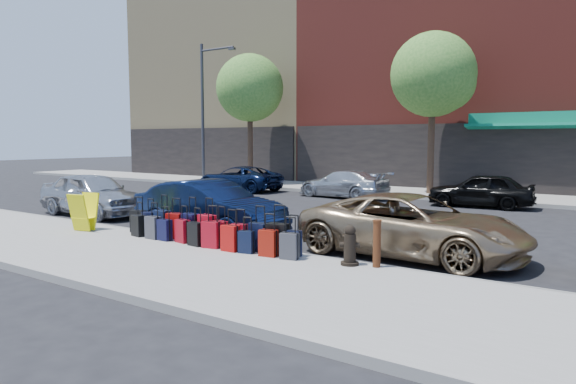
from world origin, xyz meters
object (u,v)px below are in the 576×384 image
Objects in this scene: tree_center at (436,77)px; fire_hydrant at (350,246)px; tree_left at (252,90)px; car_near_0 at (93,194)px; car_far_2 at (481,190)px; car_far_1 at (343,184)px; streetlight at (205,105)px; display_rack at (84,212)px; car_near_1 at (210,207)px; suitcase_front_5 at (207,229)px; car_near_2 at (413,226)px; bollard at (377,243)px; car_far_0 at (239,179)px.

tree_center reaches higher than fire_hydrant.
car_near_0 is (2.83, -12.42, -4.67)m from tree_left.
tree_left is 1.87× the size of car_far_2.
streetlight is at bearing -94.54° from car_far_1.
display_rack is (5.97, -14.91, -4.77)m from tree_left.
car_near_1 reaches higher than display_rack.
car_near_1 is at bearing -92.15° from car_near_0.
tree_center is 6.81× the size of suitcase_front_5.
car_near_2 is at bearing -41.01° from tree_left.
tree_left reaches higher than car_far_1.
car_far_2 reaches higher than bollard.
car_near_0 is 5.73m from car_near_1.
fire_hydrant is at bearing 47.55° from car_far_0.
streetlight reaches higher than car_far_1.
car_far_1 is (-1.25, 10.09, -0.11)m from car_near_1.
fire_hydrant is 13.23m from car_far_1.
fire_hydrant is 0.18× the size of car_far_1.
tree_center reaches higher than car_far_2.
car_far_1 is at bearing -20.28° from tree_left.
car_far_1 is (4.47, 9.73, -0.12)m from car_near_0.
streetlight reaches higher than car_near_1.
car_far_1 is at bearing 71.76° from display_rack.
car_far_0 is (1.43, -2.91, -4.78)m from tree_left.
car_far_2 is (4.71, 10.09, -0.07)m from car_near_1.
car_near_0 is at bearing -18.17° from car_far_1.
fire_hydrant is 7.70m from display_rack.
tree_left is at bearing 110.74° from fire_hydrant.
car_far_2 is at bearing -44.35° from tree_center.
suitcase_front_5 is 12.07m from car_far_2.
tree_center is at bearing 95.89° from suitcase_front_5.
fire_hydrant is at bearing -46.39° from tree_left.
car_near_2 is (0.01, 1.88, 0.07)m from bollard.
streetlight reaches higher than fire_hydrant.
tree_center reaches higher than car_far_1.
car_far_0 is at bearing -81.44° from car_far_1.
car_near_0 is at bearing 87.08° from car_near_1.
tree_center reaches higher than car_near_1.
car_near_2 is (17.09, -11.60, -3.97)m from streetlight.
streetlight is 19.10m from suitcase_front_5.
car_near_1 is at bearing -30.30° from car_far_2.
bollard is at bearing 37.28° from car_far_1.
car_near_2 is (11.31, 0.12, -0.05)m from car_near_0.
tree_left is at bearing 134.92° from bollard.
car_far_0 reaches higher than car_far_1.
car_far_1 is 5.96m from car_far_2.
bollard is at bearing -7.82° from fire_hydrant.
car_near_0 is 1.12× the size of car_far_2.
streetlight is 21.03m from car_near_2.
tree_left is at bearing -103.78° from car_far_1.
tree_center reaches higher than bollard.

